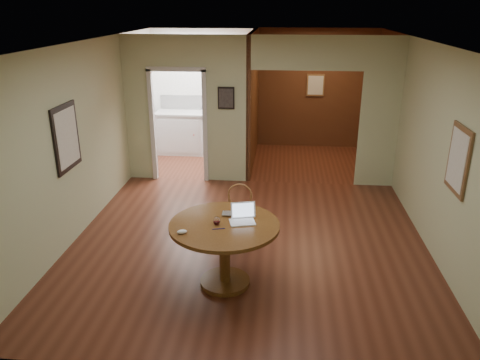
# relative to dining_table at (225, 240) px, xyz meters

# --- Properties ---
(floor) EXTENTS (5.00, 5.00, 0.00)m
(floor) POSITION_rel_dining_table_xyz_m (0.20, 1.02, -0.60)
(floor) COLOR #4E2316
(floor) RESTS_ON ground
(room_shell) EXTENTS (5.20, 7.50, 5.00)m
(room_shell) POSITION_rel_dining_table_xyz_m (-0.26, 4.12, 0.69)
(room_shell) COLOR white
(room_shell) RESTS_ON ground
(dining_table) EXTENTS (1.29, 1.29, 0.81)m
(dining_table) POSITION_rel_dining_table_xyz_m (0.00, 0.00, 0.00)
(dining_table) COLOR brown
(dining_table) RESTS_ON ground
(chair) EXTENTS (0.39, 0.39, 0.89)m
(chair) POSITION_rel_dining_table_xyz_m (0.08, 1.01, -0.10)
(chair) COLOR brown
(chair) RESTS_ON ground
(open_laptop) EXTENTS (0.33, 0.32, 0.21)m
(open_laptop) POSITION_rel_dining_table_xyz_m (0.20, 0.11, 0.27)
(open_laptop) COLOR white
(open_laptop) RESTS_ON dining_table
(closed_laptop) EXTENTS (0.34, 0.23, 0.03)m
(closed_laptop) POSITION_rel_dining_table_xyz_m (0.11, 0.20, 0.22)
(closed_laptop) COLOR #ACACB0
(closed_laptop) RESTS_ON dining_table
(mouse) EXTENTS (0.13, 0.09, 0.05)m
(mouse) POSITION_rel_dining_table_xyz_m (-0.44, -0.29, 0.23)
(mouse) COLOR white
(mouse) RESTS_ON dining_table
(wine_glass) EXTENTS (0.09, 0.09, 0.10)m
(wine_glass) POSITION_rel_dining_table_xyz_m (-0.09, -0.03, 0.26)
(wine_glass) COLOR white
(wine_glass) RESTS_ON dining_table
(pen) EXTENTS (0.14, 0.04, 0.01)m
(pen) POSITION_rel_dining_table_xyz_m (-0.05, -0.14, 0.21)
(pen) COLOR #0D115B
(pen) RESTS_ON dining_table
(kitchen_cabinet) EXTENTS (2.06, 0.60, 0.94)m
(kitchen_cabinet) POSITION_rel_dining_table_xyz_m (-1.15, 5.22, -0.13)
(kitchen_cabinet) COLOR silver
(kitchen_cabinet) RESTS_ON ground
(grocery_bag) EXTENTS (0.28, 0.25, 0.26)m
(grocery_bag) POSITION_rel_dining_table_xyz_m (-0.55, 5.22, 0.47)
(grocery_bag) COLOR #C6BA91
(grocery_bag) RESTS_ON kitchen_cabinet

